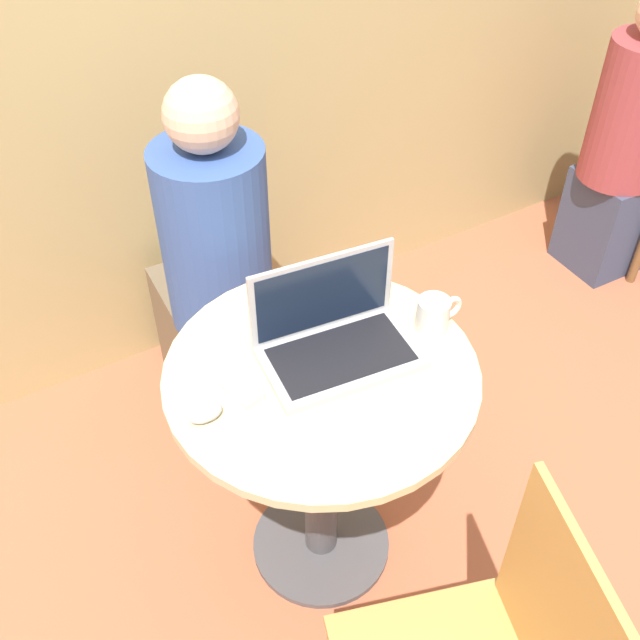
{
  "coord_description": "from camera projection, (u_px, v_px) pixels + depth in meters",
  "views": [
    {
      "loc": [
        -0.6,
        -1.01,
        1.98
      ],
      "look_at": [
        0.03,
        0.05,
        0.85
      ],
      "focal_mm": 42.0,
      "sensor_mm": 36.0,
      "label": 1
    }
  ],
  "objects": [
    {
      "name": "coffee_cup",
      "position": [
        435.0,
        314.0,
        1.77
      ],
      "size": [
        0.12,
        0.08,
        0.09
      ],
      "color": "white",
      "rests_on": "round_table"
    },
    {
      "name": "person_background",
      "position": [
        628.0,
        160.0,
        2.88
      ],
      "size": [
        0.46,
        0.3,
        1.15
      ],
      "color": "#3D4766",
      "rests_on": "ground_plane"
    },
    {
      "name": "round_table",
      "position": [
        321.0,
        429.0,
        1.84
      ],
      "size": [
        0.73,
        0.73,
        0.75
      ],
      "color": "#4C4C51",
      "rests_on": "ground_plane"
    },
    {
      "name": "person_seated",
      "position": [
        216.0,
        287.0,
        2.29
      ],
      "size": [
        0.32,
        0.49,
        1.2
      ],
      "color": "brown",
      "rests_on": "ground_plane"
    },
    {
      "name": "laptop",
      "position": [
        335.0,
        336.0,
        1.71
      ],
      "size": [
        0.38,
        0.25,
        0.23
      ],
      "color": "#B7B7BC",
      "rests_on": "round_table"
    },
    {
      "name": "computer_mouse",
      "position": [
        205.0,
        412.0,
        1.59
      ],
      "size": [
        0.07,
        0.05,
        0.03
      ],
      "color": "#B2B2B7",
      "rests_on": "round_table"
    },
    {
      "name": "ground_plane",
      "position": [
        321.0,
        544.0,
        2.21
      ],
      "size": [
        12.0,
        12.0,
        0.0
      ],
      "primitive_type": "plane",
      "color": "#B26042"
    },
    {
      "name": "cell_phone",
      "position": [
        241.0,
        389.0,
        1.64
      ],
      "size": [
        0.07,
        0.11,
        0.02
      ],
      "color": "silver",
      "rests_on": "round_table"
    }
  ]
}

